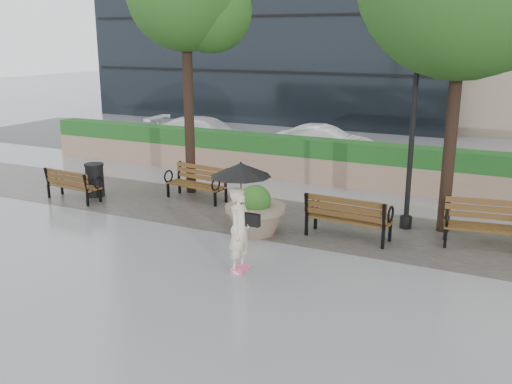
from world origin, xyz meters
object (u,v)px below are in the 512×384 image
at_px(bench_0, 74,191).
at_px(car_right, 324,142).
at_px(planter_left, 255,215).
at_px(bench_3, 490,235).
at_px(car_left, 206,135).
at_px(trash_bin, 95,181).
at_px(pedestrian, 240,207).
at_px(bench_1, 197,190).
at_px(bench_2, 348,226).
at_px(lamppost, 410,156).

height_order(bench_0, car_right, car_right).
bearing_deg(planter_left, car_right, 99.41).
height_order(bench_3, car_left, car_left).
bearing_deg(trash_bin, pedestrian, -25.27).
height_order(planter_left, trash_bin, planter_left).
relative_size(bench_1, car_left, 0.39).
xyz_separation_m(car_right, pedestrian, (2.13, -10.74, 0.68)).
relative_size(car_right, pedestrian, 1.75).
bearing_deg(pedestrian, car_right, 12.06).
xyz_separation_m(bench_3, car_right, (-6.36, 7.34, 0.31)).
bearing_deg(bench_2, lamppost, -124.94).
relative_size(trash_bin, car_left, 0.19).
bearing_deg(planter_left, bench_0, 177.05).
bearing_deg(lamppost, car_left, 146.62).
bearing_deg(bench_3, lamppost, 154.96).
xyz_separation_m(planter_left, lamppost, (3.03, 1.92, 1.30)).
bearing_deg(car_left, bench_3, -126.35).
relative_size(bench_0, bench_3, 0.85).
height_order(planter_left, car_right, car_right).
bearing_deg(trash_bin, lamppost, 6.94).
xyz_separation_m(trash_bin, lamppost, (8.53, 1.04, 1.31)).
height_order(bench_2, car_right, car_right).
height_order(bench_1, car_left, car_left).
xyz_separation_m(lamppost, car_right, (-4.47, 6.79, -1.14)).
relative_size(bench_2, planter_left, 1.39).
xyz_separation_m(bench_2, pedestrian, (-1.32, -2.64, 0.99)).
bearing_deg(pedestrian, bench_3, -50.31).
bearing_deg(trash_bin, bench_0, -113.48).
relative_size(bench_0, bench_2, 0.88).
relative_size(bench_3, pedestrian, 0.94).
height_order(trash_bin, car_right, car_right).
bearing_deg(bench_1, car_left, 126.03).
xyz_separation_m(bench_1, trash_bin, (-2.78, -0.95, 0.17)).
height_order(car_left, pedestrian, pedestrian).
bearing_deg(bench_0, bench_2, -172.10).
bearing_deg(planter_left, bench_2, 16.89).
bearing_deg(lamppost, bench_1, -179.10).
distance_m(bench_3, car_right, 9.71).
xyz_separation_m(bench_0, lamppost, (8.78, 1.63, 1.49)).
relative_size(bench_0, lamppost, 0.43).
bearing_deg(trash_bin, bench_2, -2.11).
distance_m(bench_0, car_left, 7.61).
bearing_deg(car_right, bench_3, -144.58).
bearing_deg(lamppost, bench_3, -16.29).
distance_m(bench_1, car_right, 7.00).
relative_size(bench_0, trash_bin, 1.89).
bearing_deg(bench_0, car_right, -111.54).
xyz_separation_m(trash_bin, car_left, (-0.54, 7.01, 0.23)).
height_order(planter_left, lamppost, lamppost).
xyz_separation_m(bench_0, bench_2, (7.76, 0.31, 0.04)).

